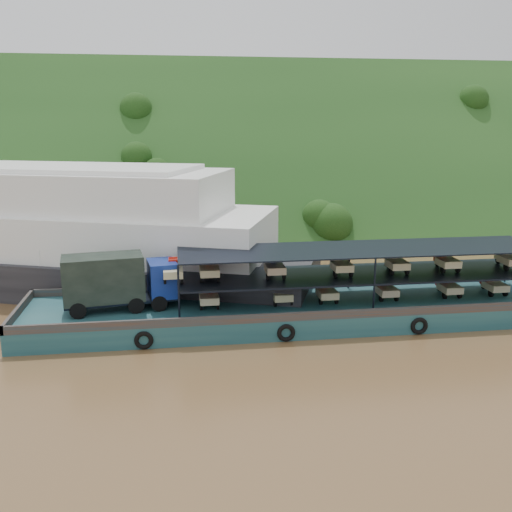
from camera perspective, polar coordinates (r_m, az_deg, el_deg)
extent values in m
plane|color=brown|center=(37.90, 3.65, -5.66)|extent=(160.00, 160.00, 0.00)
cube|color=#173814|center=(72.50, -2.13, 3.58)|extent=(140.00, 39.60, 39.60)
cube|color=#143E48|center=(36.49, 5.05, -5.45)|extent=(35.00, 7.00, 1.20)
cube|color=#592D19|center=(39.40, 3.96, -2.71)|extent=(35.00, 0.20, 0.50)
cube|color=#592D19|center=(33.09, 6.42, -5.93)|extent=(35.00, 0.20, 0.50)
cube|color=#592D19|center=(36.54, -22.66, -5.04)|extent=(0.20, 7.00, 0.50)
torus|color=black|center=(32.34, -11.17, -8.28)|extent=(1.06, 0.26, 1.06)
torus|color=black|center=(32.84, 3.03, -7.69)|extent=(1.06, 0.26, 1.06)
torus|color=black|center=(35.20, 16.01, -6.74)|extent=(1.06, 0.26, 1.06)
cylinder|color=black|center=(34.56, -17.37, -5.22)|extent=(1.01, 0.48, 0.97)
cylinder|color=black|center=(36.50, -17.36, -4.23)|extent=(1.01, 0.48, 0.97)
cylinder|color=black|center=(34.64, -11.90, -4.84)|extent=(1.01, 0.48, 0.97)
cylinder|color=black|center=(36.58, -12.19, -3.88)|extent=(1.01, 0.48, 0.97)
cylinder|color=black|center=(34.76, -9.67, -4.68)|extent=(1.01, 0.48, 0.97)
cylinder|color=black|center=(36.69, -10.07, -3.72)|extent=(1.01, 0.48, 0.97)
cube|color=black|center=(35.52, -13.31, -4.21)|extent=(6.84, 3.10, 0.19)
cube|color=navy|center=(35.41, -9.33, -2.19)|extent=(1.98, 2.55, 2.13)
cube|color=black|center=(35.42, -8.04, -1.49)|extent=(0.35, 1.93, 0.87)
cube|color=black|center=(35.09, -15.01, -2.13)|extent=(4.95, 3.00, 2.72)
cube|color=black|center=(36.77, 10.45, -1.80)|extent=(23.00, 5.00, 0.12)
cube|color=black|center=(36.38, 10.56, 0.70)|extent=(23.00, 5.00, 0.08)
cylinder|color=black|center=(32.52, -7.73, -3.73)|extent=(0.12, 0.12, 3.30)
cylinder|color=black|center=(37.33, -7.82, -1.48)|extent=(0.12, 0.12, 3.30)
cylinder|color=black|center=(34.50, 11.75, -2.88)|extent=(0.12, 0.12, 3.30)
cylinder|color=black|center=(39.07, 9.30, -0.86)|extent=(0.12, 0.12, 3.30)
cylinder|color=black|center=(43.86, 23.79, -0.28)|extent=(0.12, 0.12, 3.30)
cylinder|color=black|center=(36.37, -4.84, -4.09)|extent=(0.12, 0.52, 0.52)
cylinder|color=black|center=(34.63, -5.50, -5.00)|extent=(0.14, 0.52, 0.52)
cylinder|color=black|center=(34.69, -3.84, -4.94)|extent=(0.14, 0.52, 0.52)
cube|color=beige|center=(34.88, -4.71, -4.26)|extent=(1.15, 1.50, 0.44)
cube|color=red|center=(35.93, -4.83, -3.44)|extent=(0.55, 0.80, 0.80)
cube|color=red|center=(35.59, -4.83, -2.76)|extent=(0.50, 0.10, 0.10)
cylinder|color=black|center=(36.87, 2.20, -3.80)|extent=(0.12, 0.52, 0.52)
cylinder|color=black|center=(35.10, 1.92, -4.69)|extent=(0.14, 0.52, 0.52)
cylinder|color=black|center=(35.28, 3.52, -4.62)|extent=(0.14, 0.52, 0.52)
cube|color=#C5BE8B|center=(35.41, 2.62, -3.96)|extent=(1.15, 1.50, 0.44)
cube|color=#A80B17|center=(36.44, 2.29, -3.16)|extent=(0.55, 0.80, 0.80)
cube|color=#A80B17|center=(36.11, 2.35, -2.48)|extent=(0.50, 0.10, 0.10)
cylinder|color=black|center=(37.48, 6.54, -3.59)|extent=(0.12, 0.52, 0.52)
cylinder|color=black|center=(35.70, 6.49, -4.46)|extent=(0.14, 0.52, 0.52)
cylinder|color=black|center=(35.95, 8.04, -4.38)|extent=(0.14, 0.52, 0.52)
cube|color=beige|center=(36.04, 7.14, -3.74)|extent=(1.15, 1.50, 0.44)
cube|color=red|center=(37.05, 6.68, -2.96)|extent=(0.55, 0.80, 0.80)
cube|color=red|center=(36.73, 6.78, -2.30)|extent=(0.50, 0.10, 0.10)
cylinder|color=black|center=(38.63, 12.18, -3.29)|extent=(0.12, 0.52, 0.52)
cylinder|color=black|center=(36.85, 12.40, -4.12)|extent=(0.14, 0.52, 0.52)
cylinder|color=black|center=(37.21, 13.85, -4.03)|extent=(0.14, 0.52, 0.52)
cube|color=beige|center=(37.24, 12.97, -3.42)|extent=(1.15, 1.50, 0.44)
cube|color=red|center=(38.22, 12.37, -2.67)|extent=(0.55, 0.80, 0.80)
cube|color=red|center=(37.91, 12.51, -2.03)|extent=(0.50, 0.10, 0.10)
cylinder|color=black|center=(40.28, 17.87, -2.96)|extent=(0.12, 0.52, 0.52)
cylinder|color=black|center=(38.52, 18.35, -3.74)|extent=(0.14, 0.52, 0.52)
cylinder|color=black|center=(38.97, 19.67, -3.64)|extent=(0.14, 0.52, 0.52)
cube|color=beige|center=(38.95, 18.82, -3.07)|extent=(1.15, 1.50, 0.44)
cube|color=red|center=(39.88, 18.11, -2.36)|extent=(0.55, 0.80, 0.80)
cube|color=red|center=(39.58, 18.29, -1.74)|extent=(0.50, 0.10, 0.10)
cylinder|color=black|center=(41.75, 21.79, -2.71)|extent=(0.12, 0.52, 0.52)
cylinder|color=black|center=(40.01, 22.43, -3.45)|extent=(0.14, 0.52, 0.52)
cylinder|color=black|center=(40.53, 23.65, -3.36)|extent=(0.14, 0.52, 0.52)
cube|color=beige|center=(40.46, 22.84, -2.80)|extent=(1.15, 1.50, 0.44)
cube|color=red|center=(41.37, 22.06, -2.13)|extent=(0.55, 0.80, 0.80)
cube|color=red|center=(41.08, 22.25, -1.53)|extent=(0.50, 0.10, 0.10)
cylinder|color=black|center=(35.89, -4.82, -1.46)|extent=(0.12, 0.52, 0.52)
cylinder|color=black|center=(34.13, -5.47, -2.26)|extent=(0.14, 0.52, 0.52)
cylinder|color=black|center=(34.19, -3.80, -2.20)|extent=(0.14, 0.52, 0.52)
cube|color=#C5BD8B|center=(34.40, -4.68, -1.53)|extent=(1.15, 1.50, 0.44)
cube|color=red|center=(35.47, -4.80, -0.77)|extent=(0.55, 0.80, 0.80)
cube|color=red|center=(35.16, -4.80, -0.06)|extent=(0.50, 0.10, 0.10)
cylinder|color=black|center=(36.32, 1.50, -1.24)|extent=(0.12, 0.52, 0.52)
cylinder|color=black|center=(34.53, 1.18, -2.01)|extent=(0.14, 0.52, 0.52)
cylinder|color=black|center=(34.70, 2.81, -1.95)|extent=(0.14, 0.52, 0.52)
cube|color=tan|center=(34.86, 1.90, -1.29)|extent=(1.15, 1.50, 0.44)
cube|color=#19329B|center=(35.91, 1.59, -0.55)|extent=(0.55, 0.80, 0.80)
cube|color=#19329B|center=(35.60, 1.65, 0.15)|extent=(0.50, 0.10, 0.10)
cylinder|color=black|center=(37.25, 7.93, -0.99)|extent=(0.12, 0.52, 0.52)
cylinder|color=black|center=(35.44, 7.94, -1.74)|extent=(0.14, 0.52, 0.52)
cylinder|color=black|center=(35.72, 9.49, -1.67)|extent=(0.14, 0.52, 0.52)
cube|color=#BEB786|center=(35.82, 8.58, -1.04)|extent=(1.15, 1.50, 0.44)
cube|color=beige|center=(36.84, 8.08, -0.33)|extent=(0.55, 0.80, 0.80)
cube|color=beige|center=(36.54, 8.19, 0.36)|extent=(0.50, 0.10, 0.10)
cylinder|color=black|center=(38.39, 13.14, -0.79)|extent=(0.12, 0.52, 0.52)
cylinder|color=black|center=(36.59, 13.42, -1.50)|extent=(0.14, 0.52, 0.52)
cylinder|color=black|center=(36.97, 14.86, -1.43)|extent=(0.14, 0.52, 0.52)
cube|color=#C4BB8B|center=(37.01, 13.97, -0.82)|extent=(1.15, 1.50, 0.44)
cube|color=beige|center=(38.00, 13.34, -0.14)|extent=(0.55, 0.80, 0.80)
cube|color=beige|center=(37.71, 13.49, 0.53)|extent=(0.50, 0.10, 0.10)
cylinder|color=black|center=(39.73, 17.70, -0.60)|extent=(0.12, 0.52, 0.52)
cylinder|color=black|center=(37.95, 18.18, -1.28)|extent=(0.14, 0.52, 0.52)
cylinder|color=black|center=(38.40, 19.52, -1.21)|extent=(0.14, 0.52, 0.52)
cube|color=beige|center=(38.40, 18.66, -0.62)|extent=(1.15, 1.50, 0.44)
cube|color=red|center=(39.35, 17.94, 0.03)|extent=(0.55, 0.80, 0.80)
cube|color=red|center=(39.07, 18.12, 0.68)|extent=(0.50, 0.10, 0.10)
cylinder|color=black|center=(41.79, 23.06, -0.38)|extent=(0.12, 0.52, 0.52)
cylinder|color=black|center=(40.04, 23.75, -1.01)|extent=(0.14, 0.52, 0.52)
cube|color=beige|center=(40.52, 24.14, -0.39)|extent=(1.15, 1.50, 0.44)
cube|color=#C6BF8C|center=(41.43, 23.33, 0.22)|extent=(0.55, 0.80, 0.80)
cube|color=#C6BF8C|center=(41.16, 23.54, 0.84)|extent=(0.50, 0.10, 0.10)
cylinder|color=black|center=(35.84, -8.26, -1.58)|extent=(0.12, 0.52, 0.52)
cylinder|color=black|center=(34.11, -9.09, -2.38)|extent=(0.14, 0.52, 0.52)
cylinder|color=black|center=(34.10, -7.41, -2.32)|extent=(0.14, 0.52, 0.52)
cube|color=#C5BD8B|center=(34.35, -8.27, -1.65)|extent=(1.15, 1.50, 0.44)
cube|color=red|center=(35.42, -8.29, -0.89)|extent=(0.55, 0.80, 0.80)
cube|color=red|center=(35.11, -8.31, -0.18)|extent=(0.50, 0.10, 0.10)
cube|color=black|center=(48.34, -21.86, -0.75)|extent=(46.05, 26.32, 2.70)
cube|color=white|center=(47.76, -22.16, 2.66)|extent=(39.34, 22.90, 3.15)
cube|color=white|center=(47.34, -22.49, 6.27)|extent=(32.63, 19.48, 2.92)
cube|color=white|center=(47.19, -22.66, 8.23)|extent=(28.03, 16.84, 0.34)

